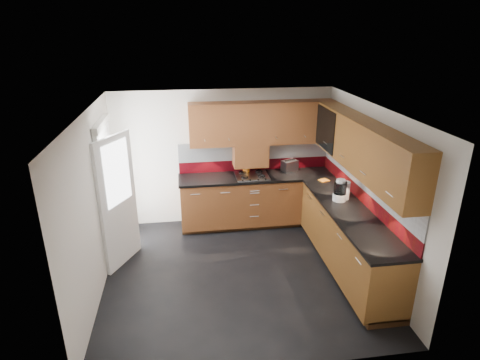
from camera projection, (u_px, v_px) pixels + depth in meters
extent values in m
cube|color=black|center=(238.00, 273.00, 5.89)|extent=(4.00, 3.80, 0.02)
cube|color=white|center=(238.00, 107.00, 5.00)|extent=(4.00, 3.80, 0.10)
cube|color=beige|center=(224.00, 157.00, 7.15)|extent=(4.00, 0.08, 2.64)
cube|color=beige|center=(266.00, 277.00, 3.76)|extent=(4.00, 0.08, 2.64)
cube|color=beige|center=(90.00, 207.00, 5.19)|extent=(0.08, 3.80, 2.64)
cube|color=beige|center=(373.00, 190.00, 5.72)|extent=(0.08, 3.80, 2.64)
cube|color=#572E13|center=(257.00, 200.00, 7.17)|extent=(2.70, 0.60, 0.95)
cube|color=brown|center=(348.00, 240.00, 5.84)|extent=(0.60, 2.60, 0.95)
cube|color=#432612|center=(256.00, 220.00, 7.36)|extent=(2.70, 0.54, 0.10)
cube|color=#432612|center=(347.00, 264.00, 6.00)|extent=(0.54, 2.60, 0.10)
cube|color=black|center=(257.00, 177.00, 7.00)|extent=(2.72, 0.62, 0.04)
cube|color=black|center=(351.00, 213.00, 5.66)|extent=(0.62, 2.60, 0.04)
cube|color=maroon|center=(254.00, 165.00, 7.23)|extent=(2.70, 0.02, 0.20)
cube|color=silver|center=(255.00, 150.00, 7.14)|extent=(2.70, 0.02, 0.34)
cube|color=maroon|center=(362.00, 195.00, 5.95)|extent=(0.02, 3.20, 0.20)
cube|color=silver|center=(364.00, 178.00, 5.85)|extent=(0.02, 3.20, 0.34)
cube|color=#572E13|center=(262.00, 123.00, 6.82)|extent=(2.50, 0.33, 0.72)
cube|color=brown|center=(363.00, 147.00, 5.49)|extent=(0.33, 2.87, 0.72)
cube|color=silver|center=(255.00, 138.00, 6.71)|extent=(1.80, 0.01, 0.16)
cube|color=silver|center=(350.00, 163.00, 5.51)|extent=(0.01, 2.00, 0.16)
cube|color=#572E13|center=(250.00, 155.00, 6.99)|extent=(0.60, 0.33, 0.40)
cube|color=black|center=(325.00, 129.00, 6.42)|extent=(0.01, 0.80, 0.66)
cube|color=#FFD18C|center=(343.00, 128.00, 6.46)|extent=(0.01, 0.76, 0.64)
cube|color=black|center=(336.00, 127.00, 6.43)|extent=(0.29, 0.76, 0.01)
cylinder|color=black|center=(342.00, 125.00, 6.17)|extent=(0.07, 0.07, 0.16)
cylinder|color=black|center=(338.00, 123.00, 6.31)|extent=(0.07, 0.07, 0.16)
cylinder|color=white|center=(335.00, 121.00, 6.44)|extent=(0.07, 0.07, 0.16)
cylinder|color=black|center=(332.00, 119.00, 6.58)|extent=(0.07, 0.07, 0.16)
cube|color=white|center=(109.00, 192.00, 6.10)|extent=(0.06, 0.95, 2.04)
cube|color=white|center=(118.00, 202.00, 5.81)|extent=(0.42, 0.73, 1.98)
cube|color=white|center=(117.00, 173.00, 5.65)|extent=(0.28, 0.50, 0.90)
cube|color=silver|center=(252.00, 176.00, 6.97)|extent=(0.57, 0.49, 0.02)
torus|color=black|center=(245.00, 177.00, 6.83)|extent=(0.13, 0.13, 0.02)
torus|color=black|center=(261.00, 176.00, 6.87)|extent=(0.13, 0.13, 0.02)
torus|color=black|center=(242.00, 172.00, 7.05)|extent=(0.13, 0.13, 0.02)
torus|color=black|center=(259.00, 171.00, 7.09)|extent=(0.13, 0.13, 0.02)
cube|color=black|center=(254.00, 180.00, 6.75)|extent=(0.43, 0.04, 0.02)
cylinder|color=orange|center=(246.00, 168.00, 7.11)|extent=(0.12, 0.12, 0.15)
cylinder|color=olive|center=(246.00, 158.00, 7.06)|extent=(0.06, 0.02, 0.31)
cylinder|color=olive|center=(247.00, 159.00, 7.06)|extent=(0.05, 0.04, 0.29)
cylinder|color=olive|center=(246.00, 157.00, 7.05)|extent=(0.06, 0.03, 0.33)
cylinder|color=olive|center=(247.00, 159.00, 7.06)|extent=(0.04, 0.05, 0.27)
cylinder|color=olive|center=(245.00, 158.00, 7.05)|extent=(0.04, 0.05, 0.30)
cube|color=silver|center=(290.00, 166.00, 7.20)|extent=(0.32, 0.26, 0.19)
cube|color=black|center=(290.00, 160.00, 7.16)|extent=(0.20, 0.10, 0.01)
cube|color=black|center=(289.00, 160.00, 7.20)|extent=(0.20, 0.10, 0.01)
cylinder|color=white|center=(339.00, 197.00, 6.00)|extent=(0.20, 0.20, 0.11)
cylinder|color=black|center=(340.00, 188.00, 5.94)|extent=(0.19, 0.19, 0.18)
cylinder|color=white|center=(341.00, 181.00, 5.90)|extent=(0.13, 0.13, 0.04)
cylinder|color=white|center=(345.00, 190.00, 6.02)|extent=(0.13, 0.13, 0.27)
cube|color=orange|center=(324.00, 180.00, 6.76)|extent=(0.19, 0.17, 0.02)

